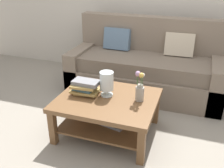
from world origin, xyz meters
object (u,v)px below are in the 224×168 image
object	(u,v)px
glass_hurricane_vase	(107,82)
flower_pitcher	(140,88)
couch	(146,68)
coffee_table	(108,108)
book_stack_main	(85,87)

from	to	relation	value
glass_hurricane_vase	flower_pitcher	world-z (taller)	flower_pitcher
couch	coffee_table	size ratio (longest dim) A/B	2.05
glass_hurricane_vase	couch	bearing A→B (deg)	80.62
coffee_table	couch	bearing A→B (deg)	82.65
book_stack_main	glass_hurricane_vase	bearing A→B (deg)	9.18
coffee_table	book_stack_main	distance (m)	0.34
book_stack_main	flower_pitcher	xyz separation A→B (m)	(0.60, 0.04, 0.06)
book_stack_main	flower_pitcher	size ratio (longest dim) A/B	0.93
book_stack_main	couch	bearing A→B (deg)	70.13
flower_pitcher	coffee_table	bearing A→B (deg)	-169.24
coffee_table	flower_pitcher	distance (m)	0.43
book_stack_main	glass_hurricane_vase	size ratio (longest dim) A/B	1.13
couch	flower_pitcher	size ratio (longest dim) A/B	6.51
book_stack_main	flower_pitcher	world-z (taller)	flower_pitcher
couch	flower_pitcher	xyz separation A→B (m)	(0.18, -1.14, 0.22)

